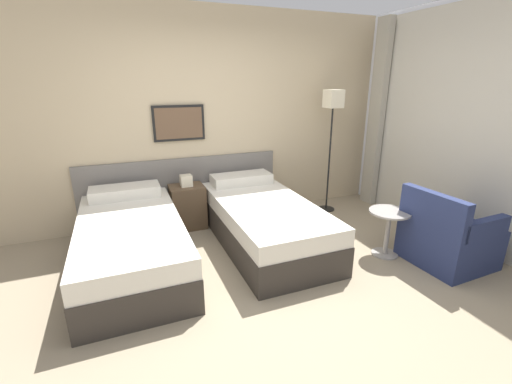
{
  "coord_description": "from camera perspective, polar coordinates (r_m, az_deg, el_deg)",
  "views": [
    {
      "loc": [
        -1.1,
        -2.46,
        1.83
      ],
      "look_at": [
        0.23,
        0.83,
        0.66
      ],
      "focal_mm": 24.0,
      "sensor_mm": 36.0,
      "label": 1
    }
  ],
  "objects": [
    {
      "name": "armchair",
      "position": [
        4.07,
        29.23,
        -6.75
      ],
      "size": [
        0.75,
        0.75,
        0.8
      ],
      "rotation": [
        0.0,
        0.0,
        1.6
      ],
      "color": "navy",
      "rests_on": "ground_plane"
    },
    {
      "name": "wall_window",
      "position": [
        4.33,
        36.04,
        8.29
      ],
      "size": [
        0.21,
        4.44,
        2.7
      ],
      "color": "white",
      "rests_on": "ground_plane"
    },
    {
      "name": "bed_near_window",
      "position": [
        3.99,
        1.27,
        -4.88
      ],
      "size": [
        0.98,
        2.02,
        0.64
      ],
      "color": "#332D28",
      "rests_on": "ground_plane"
    },
    {
      "name": "bed_near_door",
      "position": [
        3.71,
        -20.02,
        -7.9
      ],
      "size": [
        0.98,
        2.02,
        0.64
      ],
      "color": "#332D28",
      "rests_on": "ground_plane"
    },
    {
      "name": "side_table",
      "position": [
        3.94,
        21.19,
        -5.07
      ],
      "size": [
        0.43,
        0.43,
        0.51
      ],
      "color": "gray",
      "rests_on": "ground_plane"
    },
    {
      "name": "wall_headboard",
      "position": [
        4.59,
        -8.44,
        11.43
      ],
      "size": [
        10.0,
        0.1,
        2.7
      ],
      "color": "#C6B28E",
      "rests_on": "ground_plane"
    },
    {
      "name": "floor_lamp",
      "position": [
        4.86,
        12.63,
        12.7
      ],
      "size": [
        0.24,
        0.24,
        1.7
      ],
      "color": "black",
      "rests_on": "ground_plane"
    },
    {
      "name": "nightstand",
      "position": [
        4.48,
        -11.3,
        -2.26
      ],
      "size": [
        0.42,
        0.35,
        0.7
      ],
      "color": "brown",
      "rests_on": "ground_plane"
    },
    {
      "name": "ground_plane",
      "position": [
        3.26,
        1.79,
        -15.97
      ],
      "size": [
        16.0,
        16.0,
        0.0
      ],
      "primitive_type": "plane",
      "color": "gray"
    }
  ]
}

